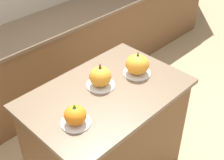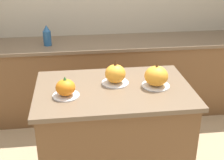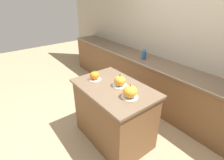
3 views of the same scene
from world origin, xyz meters
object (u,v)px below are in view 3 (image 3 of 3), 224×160
(pumpkin_cake_left, at_px, (95,76))
(pumpkin_cake_right, at_px, (130,92))
(pumpkin_cake_center, at_px, (120,81))
(bottle_tall, at_px, (144,54))

(pumpkin_cake_left, bearing_deg, pumpkin_cake_right, 6.72)
(pumpkin_cake_center, distance_m, pumpkin_cake_right, 0.32)
(bottle_tall, bearing_deg, pumpkin_cake_center, -62.12)
(pumpkin_cake_right, bearing_deg, pumpkin_cake_center, 163.21)
(pumpkin_cake_center, xyz_separation_m, pumpkin_cake_right, (0.31, -0.09, 0.00))
(pumpkin_cake_center, bearing_deg, pumpkin_cake_left, -155.80)
(bottle_tall, bearing_deg, pumpkin_cake_left, -80.82)
(pumpkin_cake_center, xyz_separation_m, bottle_tall, (-0.60, 1.13, 0.01))
(pumpkin_cake_left, height_order, pumpkin_cake_right, pumpkin_cake_right)
(pumpkin_cake_right, relative_size, bottle_tall, 0.96)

